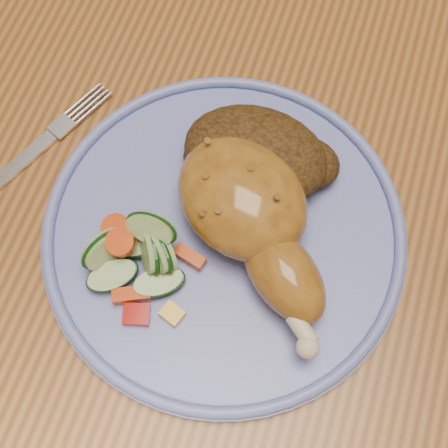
{
  "coord_description": "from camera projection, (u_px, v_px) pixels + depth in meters",
  "views": [
    {
      "loc": [
        0.01,
        -0.26,
        1.24
      ],
      "look_at": [
        -0.05,
        -0.08,
        0.78
      ],
      "focal_mm": 50.0,
      "sensor_mm": 36.0,
      "label": 1
    }
  ],
  "objects": [
    {
      "name": "plate",
      "position": [
        224.0,
        233.0,
        0.52
      ],
      "size": [
        0.3,
        0.3,
        0.01
      ],
      "primitive_type": "cylinder",
      "color": "#6471C1",
      "rests_on": "dining_table"
    },
    {
      "name": "plate_rim",
      "position": [
        224.0,
        229.0,
        0.51
      ],
      "size": [
        0.3,
        0.3,
        0.01
      ],
      "primitive_type": "torus",
      "color": "#6471C1",
      "rests_on": "plate"
    },
    {
      "name": "dining_table",
      "position": [
        294.0,
        210.0,
        0.63
      ],
      "size": [
        0.9,
        1.4,
        0.75
      ],
      "color": "#935B27",
      "rests_on": "ground"
    },
    {
      "name": "vegetable_pile",
      "position": [
        137.0,
        255.0,
        0.49
      ],
      "size": [
        0.1,
        0.09,
        0.05
      ],
      "color": "#A50A05",
      "rests_on": "plate"
    },
    {
      "name": "chicken_leg",
      "position": [
        252.0,
        216.0,
        0.49
      ],
      "size": [
        0.17,
        0.18,
        0.06
      ],
      "color": "#9E6721",
      "rests_on": "plate"
    },
    {
      "name": "ground",
      "position": [
        259.0,
        343.0,
        1.24
      ],
      "size": [
        4.0,
        4.0,
        0.0
      ],
      "primitive_type": "plane",
      "color": "brown",
      "rests_on": "ground"
    },
    {
      "name": "fork",
      "position": [
        25.0,
        159.0,
        0.55
      ],
      "size": [
        0.08,
        0.15,
        0.0
      ],
      "color": "silver",
      "rests_on": "dining_table"
    },
    {
      "name": "rice_pilaf",
      "position": [
        259.0,
        156.0,
        0.52
      ],
      "size": [
        0.13,
        0.09,
        0.05
      ],
      "color": "#462D11",
      "rests_on": "plate"
    }
  ]
}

